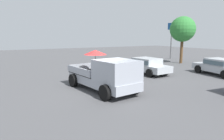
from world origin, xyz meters
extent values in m
plane|color=#4C4C4F|center=(0.00, 0.00, 0.00)|extent=(80.00, 80.00, 0.00)
cylinder|color=black|center=(1.62, 1.19, 0.40)|extent=(0.83, 0.38, 0.80)
cylinder|color=black|center=(1.86, -0.76, 0.40)|extent=(0.83, 0.38, 0.80)
cylinder|color=black|center=(-1.86, 0.76, 0.40)|extent=(0.83, 0.38, 0.80)
cylinder|color=black|center=(-1.62, -1.19, 0.40)|extent=(0.83, 0.38, 0.80)
cube|color=#9EA3AD|center=(0.00, 0.00, 0.57)|extent=(5.18, 2.40, 0.50)
cube|color=#9EA3AD|center=(1.39, 0.17, 1.36)|extent=(2.31, 2.10, 1.08)
cube|color=#4C606B|center=(2.38, 0.30, 1.56)|extent=(0.27, 1.71, 0.64)
cube|color=black|center=(-1.14, -0.14, 0.85)|extent=(3.01, 2.17, 0.06)
cube|color=#9EA3AD|center=(-1.25, 0.77, 1.08)|extent=(2.79, 0.44, 0.40)
cube|color=#9EA3AD|center=(-1.03, -1.05, 1.08)|extent=(2.79, 0.44, 0.40)
cube|color=#9EA3AD|center=(-2.48, -0.31, 1.08)|extent=(0.33, 1.84, 0.40)
ellipsoid|color=olive|center=(-0.94, 0.11, 1.14)|extent=(0.71, 0.40, 0.52)
sphere|color=olive|center=(-0.65, 0.15, 1.46)|extent=(0.31, 0.31, 0.28)
cone|color=olive|center=(-0.66, 0.23, 1.60)|extent=(0.10, 0.10, 0.12)
cone|color=olive|center=(-0.64, 0.07, 1.60)|extent=(0.10, 0.10, 0.12)
cylinder|color=black|center=(-1.06, 0.09, 1.46)|extent=(0.03, 0.03, 1.16)
cone|color=red|center=(-1.06, 0.09, 2.14)|extent=(1.56, 1.56, 0.28)
cylinder|color=black|center=(-0.90, 9.72, 0.33)|extent=(0.69, 0.33, 0.66)
cylinder|color=black|center=(-0.59, 11.45, 0.33)|extent=(0.69, 0.33, 0.66)
cube|color=#ADB2B7|center=(0.59, 10.35, 0.55)|extent=(4.54, 2.48, 0.52)
cube|color=#ADB2B7|center=(0.68, 10.33, 1.05)|extent=(2.35, 1.94, 0.56)
cube|color=#4C606B|center=(0.68, 10.33, 1.05)|extent=(2.30, 2.01, 0.32)
cylinder|color=black|center=(-4.13, 4.61, 0.33)|extent=(0.67, 0.27, 0.66)
cylinder|color=black|center=(-4.26, 6.36, 0.33)|extent=(0.67, 0.27, 0.66)
cylinder|color=black|center=(-1.44, 4.80, 0.33)|extent=(0.67, 0.27, 0.66)
cylinder|color=black|center=(-1.57, 6.56, 0.33)|extent=(0.67, 0.27, 0.66)
cube|color=#ADB2B7|center=(-2.85, 5.58, 0.55)|extent=(4.42, 2.07, 0.52)
cube|color=#ADB2B7|center=(-2.75, 5.59, 1.05)|extent=(2.21, 1.75, 0.56)
cube|color=#4C606B|center=(-2.75, 5.59, 1.05)|extent=(2.16, 1.83, 0.32)
cylinder|color=#59595B|center=(-9.92, 15.67, 1.98)|extent=(0.16, 0.16, 3.97)
cube|color=#194C8C|center=(-9.92, 15.67, 4.42)|extent=(1.40, 0.12, 0.90)
cylinder|color=brown|center=(-5.97, 13.30, 1.44)|extent=(0.32, 0.32, 2.89)
sphere|color=#2D7A33|center=(-5.97, 13.30, 3.89)|extent=(2.85, 2.85, 2.85)
camera|label=1|loc=(10.34, -5.21, 3.15)|focal=32.48mm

